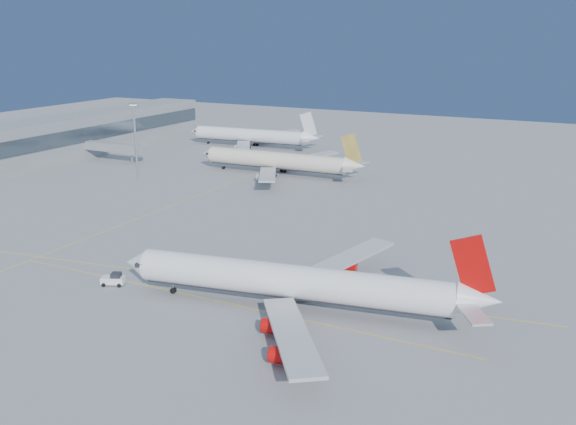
{
  "coord_description": "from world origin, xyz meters",
  "views": [
    {
      "loc": [
        61.72,
        -99.01,
        44.54
      ],
      "look_at": [
        1.75,
        19.14,
        7.0
      ],
      "focal_mm": 40.0,
      "sensor_mm": 36.0,
      "label": 1
    }
  ],
  "objects_px": {
    "pushback_tug": "(114,279)",
    "light_mast": "(135,135)",
    "airliner_third": "(253,136)",
    "airliner_virgin": "(299,283)",
    "airliner_etihad": "(279,161)"
  },
  "relations": [
    {
      "from": "airliner_third",
      "to": "light_mast",
      "type": "relative_size",
      "value": 2.39
    },
    {
      "from": "light_mast",
      "to": "airliner_etihad",
      "type": "bearing_deg",
      "value": 37.48
    },
    {
      "from": "airliner_virgin",
      "to": "airliner_third",
      "type": "bearing_deg",
      "value": 113.3
    },
    {
      "from": "airliner_virgin",
      "to": "pushback_tug",
      "type": "relative_size",
      "value": 13.9
    },
    {
      "from": "airliner_virgin",
      "to": "light_mast",
      "type": "distance_m",
      "value": 107.56
    },
    {
      "from": "pushback_tug",
      "to": "light_mast",
      "type": "bearing_deg",
      "value": 104.42
    },
    {
      "from": "airliner_virgin",
      "to": "light_mast",
      "type": "xyz_separation_m",
      "value": [
        -86.36,
        63.43,
        9.31
      ]
    },
    {
      "from": "airliner_virgin",
      "to": "pushback_tug",
      "type": "xyz_separation_m",
      "value": [
        -34.85,
        -5.54,
        -3.69
      ]
    },
    {
      "from": "airliner_third",
      "to": "pushback_tug",
      "type": "relative_size",
      "value": 12.4
    },
    {
      "from": "airliner_virgin",
      "to": "airliner_etihad",
      "type": "height_order",
      "value": "airliner_virgin"
    },
    {
      "from": "airliner_etihad",
      "to": "airliner_third",
      "type": "height_order",
      "value": "airliner_third"
    },
    {
      "from": "airliner_third",
      "to": "pushback_tug",
      "type": "xyz_separation_m",
      "value": [
        49.42,
        -136.44,
        -3.55
      ]
    },
    {
      "from": "pushback_tug",
      "to": "light_mast",
      "type": "distance_m",
      "value": 87.06
    },
    {
      "from": "pushback_tug",
      "to": "light_mast",
      "type": "height_order",
      "value": "light_mast"
    },
    {
      "from": "pushback_tug",
      "to": "airliner_third",
      "type": "bearing_deg",
      "value": 87.58
    }
  ]
}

